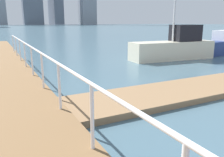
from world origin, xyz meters
The scene contains 4 objects.
ground_plane centered at (0.00, 20.00, 0.00)m, with size 300.00×300.00×0.00m, color #476675.
floating_dock centered at (1.70, 9.62, 0.09)m, with size 10.40×2.00×0.18m, color #93704C.
boardwalk_railing centered at (-3.15, 8.11, 1.25)m, with size 0.06×24.91×1.08m.
moored_boat_0 centered at (5.81, 15.34, 0.78)m, with size 5.60×1.82×6.43m.
Camera 1 is at (-4.39, 4.06, 2.35)m, focal length 37.46 mm.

